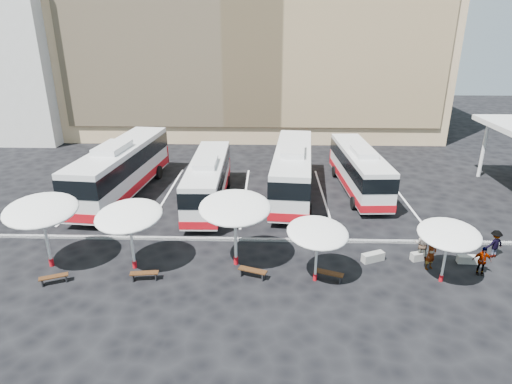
{
  "coord_description": "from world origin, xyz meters",
  "views": [
    {
      "loc": [
        1.78,
        -22.61,
        12.17
      ],
      "look_at": [
        1.0,
        3.0,
        2.2
      ],
      "focal_mm": 30.0,
      "sensor_mm": 36.0,
      "label": 1
    }
  ],
  "objects_px": {
    "bus_1": "(208,179)",
    "sunshade_4": "(449,234)",
    "passenger_0": "(431,254)",
    "conc_bench_2": "(468,259)",
    "bus_2": "(293,169)",
    "wood_bench_0": "(54,278)",
    "wood_bench_1": "(144,274)",
    "passenger_1": "(423,244)",
    "passenger_3": "(495,244)",
    "sunshade_0": "(41,210)",
    "bus_3": "(359,168)",
    "sunshade_1": "(129,216)",
    "conc_bench_1": "(421,256)",
    "bus_0": "(122,167)",
    "sunshade_2": "(235,208)",
    "wood_bench_3": "(329,274)",
    "conc_bench_0": "(373,257)",
    "wood_bench_2": "(253,271)",
    "passenger_2": "(482,261)",
    "sunshade_3": "(318,233)"
  },
  "relations": [
    {
      "from": "bus_1",
      "to": "sunshade_4",
      "type": "distance_m",
      "value": 16.63
    },
    {
      "from": "passenger_0",
      "to": "conc_bench_2",
      "type": "bearing_deg",
      "value": -16.61
    },
    {
      "from": "bus_2",
      "to": "wood_bench_0",
      "type": "distance_m",
      "value": 17.92
    },
    {
      "from": "wood_bench_1",
      "to": "passenger_1",
      "type": "distance_m",
      "value": 15.09
    },
    {
      "from": "sunshade_4",
      "to": "passenger_3",
      "type": "bearing_deg",
      "value": 34.33
    },
    {
      "from": "sunshade_0",
      "to": "passenger_3",
      "type": "bearing_deg",
      "value": 4.08
    },
    {
      "from": "bus_3",
      "to": "sunshade_1",
      "type": "bearing_deg",
      "value": -142.43
    },
    {
      "from": "passenger_1",
      "to": "conc_bench_2",
      "type": "bearing_deg",
      "value": -157.48
    },
    {
      "from": "sunshade_4",
      "to": "conc_bench_1",
      "type": "relative_size",
      "value": 3.07
    },
    {
      "from": "bus_0",
      "to": "sunshade_1",
      "type": "bearing_deg",
      "value": -64.28
    },
    {
      "from": "bus_1",
      "to": "passenger_1",
      "type": "relative_size",
      "value": 6.04
    },
    {
      "from": "sunshade_2",
      "to": "wood_bench_1",
      "type": "relative_size",
      "value": 2.8
    },
    {
      "from": "bus_2",
      "to": "passenger_1",
      "type": "bearing_deg",
      "value": -49.95
    },
    {
      "from": "bus_0",
      "to": "sunshade_2",
      "type": "distance_m",
      "value": 13.92
    },
    {
      "from": "wood_bench_3",
      "to": "sunshade_0",
      "type": "bearing_deg",
      "value": 176.38
    },
    {
      "from": "sunshade_0",
      "to": "conc_bench_2",
      "type": "xyz_separation_m",
      "value": [
        22.74,
        1.01,
        -3.08
      ]
    },
    {
      "from": "bus_1",
      "to": "conc_bench_0",
      "type": "xyz_separation_m",
      "value": [
        10.2,
        -8.11,
        -1.58
      ]
    },
    {
      "from": "wood_bench_0",
      "to": "bus_3",
      "type": "bearing_deg",
      "value": 37.65
    },
    {
      "from": "wood_bench_0",
      "to": "conc_bench_0",
      "type": "relative_size",
      "value": 1.09
    },
    {
      "from": "bus_3",
      "to": "wood_bench_0",
      "type": "distance_m",
      "value": 22.57
    },
    {
      "from": "wood_bench_2",
      "to": "passenger_1",
      "type": "bearing_deg",
      "value": 12.93
    },
    {
      "from": "conc_bench_2",
      "to": "passenger_2",
      "type": "distance_m",
      "value": 1.3
    },
    {
      "from": "wood_bench_1",
      "to": "wood_bench_3",
      "type": "relative_size",
      "value": 0.95
    },
    {
      "from": "bus_1",
      "to": "bus_3",
      "type": "distance_m",
      "value": 11.78
    },
    {
      "from": "passenger_1",
      "to": "bus_0",
      "type": "bearing_deg",
      "value": 4.45
    },
    {
      "from": "bus_1",
      "to": "passenger_0",
      "type": "bearing_deg",
      "value": -35.17
    },
    {
      "from": "bus_1",
      "to": "wood_bench_0",
      "type": "relative_size",
      "value": 8.03
    },
    {
      "from": "sunshade_2",
      "to": "conc_bench_2",
      "type": "xyz_separation_m",
      "value": [
        12.74,
        0.52,
        -3.15
      ]
    },
    {
      "from": "sunshade_3",
      "to": "conc_bench_2",
      "type": "bearing_deg",
      "value": 13.07
    },
    {
      "from": "conc_bench_0",
      "to": "passenger_2",
      "type": "bearing_deg",
      "value": -12.83
    },
    {
      "from": "sunshade_4",
      "to": "passenger_2",
      "type": "xyz_separation_m",
      "value": [
        2.27,
        0.73,
        -1.87
      ]
    },
    {
      "from": "sunshade_0",
      "to": "sunshade_4",
      "type": "xyz_separation_m",
      "value": [
        20.58,
        -0.87,
        -0.63
      ]
    },
    {
      "from": "wood_bench_1",
      "to": "passenger_1",
      "type": "height_order",
      "value": "passenger_1"
    },
    {
      "from": "sunshade_2",
      "to": "sunshade_4",
      "type": "distance_m",
      "value": 10.69
    },
    {
      "from": "sunshade_1",
      "to": "sunshade_4",
      "type": "height_order",
      "value": "sunshade_1"
    },
    {
      "from": "wood_bench_3",
      "to": "conc_bench_0",
      "type": "distance_m",
      "value": 3.37
    },
    {
      "from": "bus_2",
      "to": "sunshade_0",
      "type": "xyz_separation_m",
      "value": [
        -13.55,
        -10.96,
        1.24
      ]
    },
    {
      "from": "sunshade_3",
      "to": "passenger_1",
      "type": "relative_size",
      "value": 2.07
    },
    {
      "from": "bus_2",
      "to": "conc_bench_0",
      "type": "relative_size",
      "value": 9.96
    },
    {
      "from": "sunshade_3",
      "to": "passenger_3",
      "type": "distance_m",
      "value": 10.77
    },
    {
      "from": "bus_0",
      "to": "bus_2",
      "type": "relative_size",
      "value": 1.06
    },
    {
      "from": "sunshade_4",
      "to": "wood_bench_1",
      "type": "height_order",
      "value": "sunshade_4"
    },
    {
      "from": "sunshade_4",
      "to": "passenger_0",
      "type": "height_order",
      "value": "sunshade_4"
    },
    {
      "from": "bus_3",
      "to": "wood_bench_1",
      "type": "relative_size",
      "value": 7.83
    },
    {
      "from": "wood_bench_2",
      "to": "conc_bench_1",
      "type": "xyz_separation_m",
      "value": [
        9.33,
        2.12,
        -0.13
      ]
    },
    {
      "from": "sunshade_0",
      "to": "sunshade_4",
      "type": "distance_m",
      "value": 20.61
    },
    {
      "from": "wood_bench_1",
      "to": "conc_bench_1",
      "type": "xyz_separation_m",
      "value": [
        14.85,
        2.52,
        -0.11
      ]
    },
    {
      "from": "bus_1",
      "to": "bus_3",
      "type": "relative_size",
      "value": 0.99
    },
    {
      "from": "bus_0",
      "to": "bus_3",
      "type": "relative_size",
      "value": 1.18
    },
    {
      "from": "bus_0",
      "to": "passenger_1",
      "type": "height_order",
      "value": "bus_0"
    }
  ]
}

